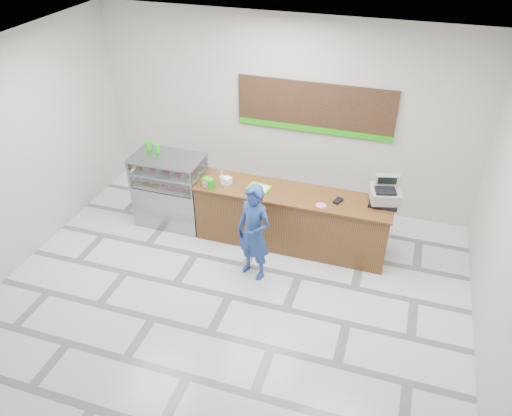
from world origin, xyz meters
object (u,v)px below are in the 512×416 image
(cash_register, at_px, (385,194))
(serving_tray, at_px, (259,188))
(customer, at_px, (254,233))
(display_case, at_px, (170,190))
(sales_counter, at_px, (291,219))

(cash_register, bearing_deg, serving_tray, 171.26)
(serving_tray, relative_size, customer, 0.24)
(display_case, bearing_deg, cash_register, 2.90)
(sales_counter, distance_m, serving_tray, 0.77)
(display_case, height_order, cash_register, cash_register)
(display_case, height_order, customer, customer)
(sales_counter, distance_m, customer, 1.04)
(display_case, distance_m, cash_register, 3.70)
(cash_register, relative_size, serving_tray, 1.44)
(display_case, bearing_deg, customer, -26.42)
(serving_tray, bearing_deg, customer, -69.10)
(cash_register, height_order, serving_tray, cash_register)
(display_case, xyz_separation_m, cash_register, (3.66, 0.18, 0.51))
(sales_counter, bearing_deg, customer, -110.91)
(sales_counter, height_order, customer, customer)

